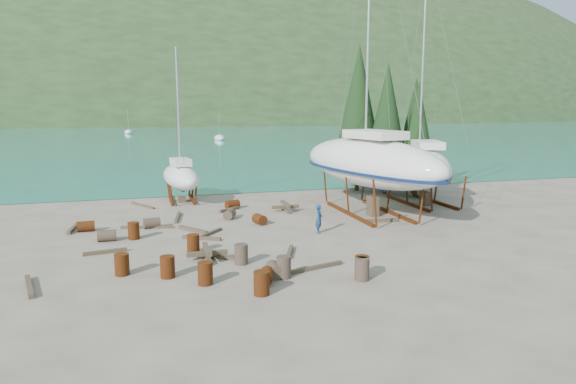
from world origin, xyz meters
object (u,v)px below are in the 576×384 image
object	(u,v)px
large_sailboat_far	(423,165)
small_sailboat_shore	(181,176)
large_sailboat_near	(370,162)
worker	(319,219)

from	to	relation	value
large_sailboat_far	small_sailboat_shore	distance (m)	17.05
large_sailboat_near	worker	world-z (taller)	large_sailboat_near
large_sailboat_near	small_sailboat_shore	bearing A→B (deg)	132.33
large_sailboat_near	large_sailboat_far	xyz separation A→B (m)	(5.00, 2.06, -0.59)
large_sailboat_near	large_sailboat_far	bearing A→B (deg)	10.29
large_sailboat_near	small_sailboat_shore	size ratio (longest dim) A/B	1.91
large_sailboat_far	worker	distance (m)	11.50
large_sailboat_far	small_sailboat_shore	bearing A→B (deg)	179.41
large_sailboat_far	worker	xyz separation A→B (m)	(-9.69, -5.88, -1.94)
large_sailboat_near	worker	bearing A→B (deg)	-152.97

